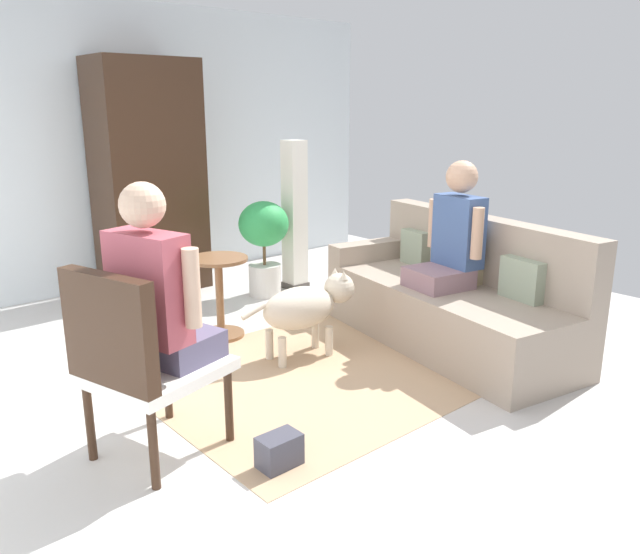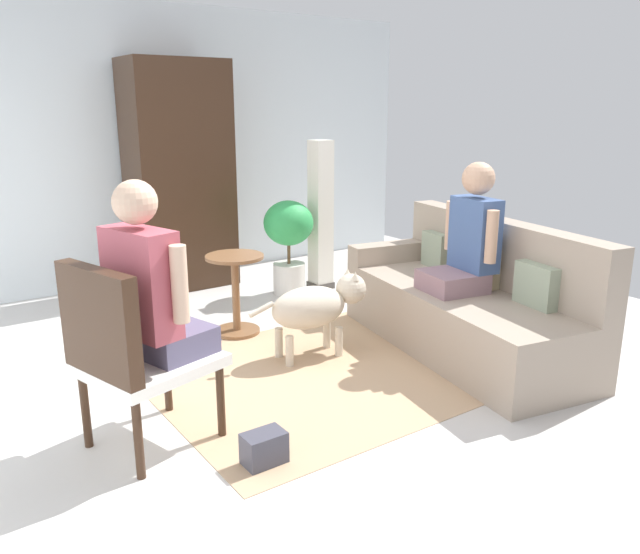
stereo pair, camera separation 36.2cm
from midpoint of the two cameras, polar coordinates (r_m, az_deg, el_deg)
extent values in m
plane|color=beige|center=(4.24, 1.73, -8.62)|extent=(6.77, 6.77, 0.00)
cube|color=silver|center=(6.43, -14.03, 11.45)|extent=(6.12, 0.12, 2.67)
cube|color=tan|center=(4.27, 3.98, -8.39)|extent=(2.41, 1.85, 0.01)
cube|color=gray|center=(4.68, 14.91, -3.80)|extent=(1.17, 2.16, 0.46)
cube|color=gray|center=(4.75, 18.24, 2.11)|extent=(0.55, 2.04, 0.48)
cube|color=gray|center=(5.31, 8.83, 2.27)|extent=(0.83, 0.32, 0.15)
cube|color=gray|center=(4.33, 21.38, -0.76)|extent=(0.16, 0.33, 0.28)
cube|color=#C6B284|center=(4.72, 16.57, 0.95)|extent=(0.16, 0.35, 0.28)
cube|color=gray|center=(5.15, 12.51, 2.38)|extent=(0.15, 0.29, 0.28)
cylinder|color=#382316|center=(3.71, -11.03, -9.05)|extent=(0.04, 0.04, 0.41)
cylinder|color=#382316|center=(3.40, -5.98, -11.19)|extent=(0.04, 0.04, 0.41)
cylinder|color=#382316|center=(3.44, -17.74, -11.56)|extent=(0.04, 0.04, 0.41)
cylinder|color=#382316|center=(3.11, -12.94, -14.27)|extent=(0.04, 0.04, 0.41)
cube|color=white|center=(3.31, -12.12, -7.78)|extent=(0.74, 0.70, 0.06)
cube|color=#382316|center=(3.06, -16.34, -4.10)|extent=(0.23, 0.56, 0.53)
cube|color=gray|center=(4.53, 14.21, -0.41)|extent=(0.46, 0.44, 0.14)
cube|color=#3F598C|center=(4.56, 16.13, 3.76)|extent=(0.24, 0.40, 0.51)
sphere|color=tan|center=(4.50, 16.50, 8.59)|extent=(0.23, 0.23, 0.23)
cylinder|color=tan|center=(4.36, 17.67, 3.48)|extent=(0.08, 0.08, 0.36)
cylinder|color=tan|center=(4.70, 14.01, 4.56)|extent=(0.08, 0.08, 0.36)
cube|color=#595370|center=(3.34, -10.56, -5.60)|extent=(0.45, 0.50, 0.14)
cube|color=#B24C59|center=(3.15, -12.84, -0.53)|extent=(0.29, 0.45, 0.54)
sphere|color=#DDB293|center=(3.07, -13.28, 6.62)|extent=(0.22, 0.22, 0.22)
cylinder|color=#DDB293|center=(3.36, -14.96, 0.80)|extent=(0.08, 0.08, 0.38)
cylinder|color=#DDB293|center=(2.99, -9.31, -0.70)|extent=(0.08, 0.08, 0.38)
cylinder|color=brown|center=(4.76, -5.65, 1.82)|extent=(0.44, 0.44, 0.02)
cylinder|color=brown|center=(4.84, -5.55, -1.78)|extent=(0.06, 0.06, 0.60)
cylinder|color=brown|center=(4.94, -5.47, -4.95)|extent=(0.35, 0.35, 0.03)
ellipsoid|color=beige|center=(4.35, 1.35, -2.83)|extent=(0.58, 0.36, 0.30)
sphere|color=beige|center=(4.49, 5.15, -1.10)|extent=(0.22, 0.22, 0.22)
cone|color=beige|center=(4.50, 4.81, 0.40)|extent=(0.06, 0.06, 0.06)
cone|color=beige|center=(4.42, 5.57, 0.07)|extent=(0.06, 0.06, 0.06)
cylinder|color=beige|center=(4.18, -2.90, -3.02)|extent=(0.18, 0.06, 0.10)
cylinder|color=beige|center=(4.60, 2.89, -5.21)|extent=(0.06, 0.06, 0.22)
cylinder|color=beige|center=(4.45, 4.07, -5.92)|extent=(0.06, 0.06, 0.22)
cylinder|color=beige|center=(4.42, -1.43, -6.04)|extent=(0.06, 0.06, 0.22)
cylinder|color=beige|center=(4.28, -0.35, -6.81)|extent=(0.06, 0.06, 0.22)
cylinder|color=beige|center=(5.89, -1.07, -0.16)|extent=(0.30, 0.30, 0.29)
cylinder|color=brown|center=(5.83, -1.08, 2.17)|extent=(0.03, 0.03, 0.20)
ellipsoid|color=green|center=(5.77, -1.09, 4.92)|extent=(0.46, 0.46, 0.41)
cube|color=#4C4742|center=(6.11, 1.75, -0.72)|extent=(0.20, 0.20, 0.06)
cube|color=white|center=(5.96, 1.81, 5.83)|extent=(0.18, 0.18, 1.35)
cube|color=#382316|center=(6.14, -11.02, 8.96)|extent=(0.93, 0.56, 2.14)
cube|color=#3F3F4C|center=(3.21, -1.79, -15.40)|extent=(0.21, 0.14, 0.17)
camera|label=1|loc=(0.18, -87.14, 0.79)|focal=35.18mm
camera|label=2|loc=(0.18, 92.86, -0.79)|focal=35.18mm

